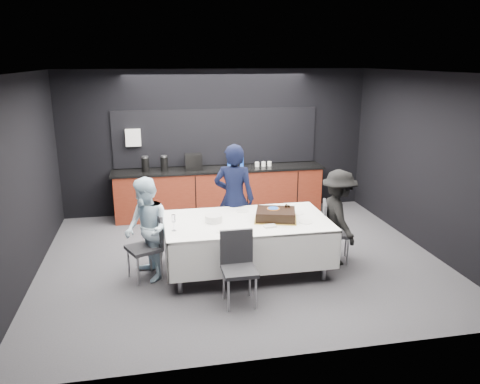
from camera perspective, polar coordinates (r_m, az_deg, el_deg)
name	(u,v)px	position (r m, az deg, el deg)	size (l,w,h in m)	color
ground	(241,259)	(7.30, 0.15, -8.16)	(6.00, 6.00, 0.00)	#444449
room_shell	(241,140)	(6.76, 0.16, 6.37)	(6.04, 5.04, 2.82)	white
kitchenette	(219,188)	(9.18, -2.62, 0.51)	(4.10, 0.64, 2.05)	#581A0D
party_table	(247,229)	(6.70, 0.82, -4.52)	(2.32, 1.32, 0.78)	#99999E
cake_assembly	(276,215)	(6.65, 4.37, -2.77)	(0.70, 0.62, 0.18)	gold
plate_stack	(214,218)	(6.56, -3.23, -3.24)	(0.24, 0.24, 0.10)	white
loose_plate_near	(223,231)	(6.22, -2.09, -4.78)	(0.19, 0.19, 0.01)	white
loose_plate_right_a	(297,213)	(6.98, 6.93, -2.54)	(0.22, 0.22, 0.01)	white
loose_plate_right_b	(306,222)	(6.62, 8.02, -3.62)	(0.20, 0.20, 0.01)	white
loose_plate_far	(242,211)	(7.02, 0.29, -2.31)	(0.19, 0.19, 0.01)	white
fork_pile	(270,226)	(6.37, 3.65, -4.18)	(0.17, 0.10, 0.03)	white
champagne_flute	(174,219)	(6.25, -8.10, -3.32)	(0.06, 0.06, 0.22)	white
chair_left	(149,242)	(6.65, -11.06, -5.95)	(0.55, 0.55, 0.92)	#28292D
chair_right	(331,227)	(7.21, 11.05, -4.22)	(0.53, 0.53, 0.92)	#28292D
chair_near	(238,262)	(5.91, -0.23, -8.53)	(0.42, 0.42, 0.92)	#28292D
person_center	(234,199)	(7.31, -0.72, -0.83)	(0.64, 0.42, 1.74)	black
person_left	(146,230)	(6.56, -11.34, -4.52)	(0.70, 0.55, 1.45)	silver
person_right	(338,217)	(7.09, 11.86, -3.05)	(0.93, 0.53, 1.43)	black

